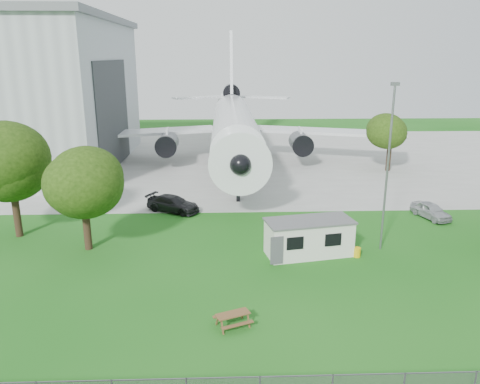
{
  "coord_description": "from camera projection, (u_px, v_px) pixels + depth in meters",
  "views": [
    {
      "loc": [
        -3.39,
        -25.59,
        13.86
      ],
      "look_at": [
        -2.19,
        8.0,
        4.0
      ],
      "focal_mm": 35.0,
      "sensor_mm": 36.0,
      "label": 1
    }
  ],
  "objects": [
    {
      "name": "ground",
      "position": [
        280.0,
        291.0,
        28.55
      ],
      "size": [
        160.0,
        160.0,
        0.0
      ],
      "primitive_type": "plane",
      "color": "#2D7522"
    },
    {
      "name": "concrete_apron",
      "position": [
        248.0,
        159.0,
        64.99
      ],
      "size": [
        120.0,
        46.0,
        0.03
      ],
      "primitive_type": "cube",
      "color": "#B7B7B2",
      "rests_on": "ground"
    },
    {
      "name": "airliner",
      "position": [
        234.0,
        123.0,
        61.39
      ],
      "size": [
        46.36,
        47.73,
        17.69
      ],
      "color": "white",
      "rests_on": "ground"
    },
    {
      "name": "site_cabin",
      "position": [
        309.0,
        237.0,
        33.51
      ],
      "size": [
        6.95,
        3.85,
        2.62
      ],
      "color": "silver",
      "rests_on": "ground"
    },
    {
      "name": "picnic_west",
      "position": [
        233.0,
        326.0,
        24.87
      ],
      "size": [
        2.23,
        2.07,
        0.76
      ],
      "primitive_type": null,
      "rotation": [
        0.0,
        0.0,
        0.39
      ],
      "color": "brown",
      "rests_on": "ground"
    },
    {
      "name": "lamp_mast",
      "position": [
        387.0,
        171.0,
        33.09
      ],
      "size": [
        0.16,
        0.16,
        12.0
      ],
      "primitive_type": "cylinder",
      "color": "slate",
      "rests_on": "ground"
    },
    {
      "name": "tree_west_big",
      "position": [
        10.0,
        165.0,
        35.64
      ],
      "size": [
        7.27,
        7.27,
        9.45
      ],
      "color": "#382619",
      "rests_on": "ground"
    },
    {
      "name": "tree_west_small",
      "position": [
        82.0,
        179.0,
        33.3
      ],
      "size": [
        5.97,
        5.97,
        8.37
      ],
      "color": "#382619",
      "rests_on": "ground"
    },
    {
      "name": "tree_far_apron",
      "position": [
        391.0,
        131.0,
        56.91
      ],
      "size": [
        6.02,
        6.02,
        8.05
      ],
      "color": "#382619",
      "rests_on": "ground"
    },
    {
      "name": "car_ne_hatch",
      "position": [
        431.0,
        211.0,
        41.16
      ],
      "size": [
        2.78,
        4.35,
        1.38
      ],
      "primitive_type": "imported",
      "rotation": [
        0.0,
        0.0,
        0.31
      ],
      "color": "#A6A8AD",
      "rests_on": "ground"
    },
    {
      "name": "car_apron_van",
      "position": [
        173.0,
        204.0,
        42.88
      ],
      "size": [
        5.43,
        4.14,
        1.47
      ],
      "primitive_type": "imported",
      "rotation": [
        0.0,
        0.0,
        1.1
      ],
      "color": "black",
      "rests_on": "ground"
    }
  ]
}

